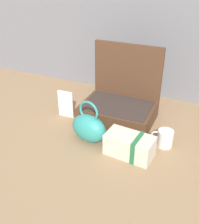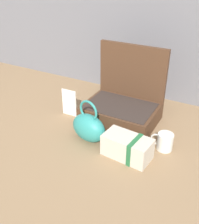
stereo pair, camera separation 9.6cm
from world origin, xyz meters
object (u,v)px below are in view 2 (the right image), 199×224
(teal_pouch_handbag, at_px, (89,127))
(cream_toiletry_bag, at_px, (128,147))
(open_suitcase, at_px, (123,105))
(coffee_mug, at_px, (164,141))
(info_card_left, at_px, (69,103))

(teal_pouch_handbag, distance_m, cream_toiletry_bag, 0.22)
(open_suitcase, xyz_separation_m, coffee_mug, (0.28, -0.15, -0.05))
(open_suitcase, height_order, info_card_left, open_suitcase)
(teal_pouch_handbag, bearing_deg, open_suitcase, 76.37)
(cream_toiletry_bag, distance_m, coffee_mug, 0.18)
(open_suitcase, bearing_deg, info_card_left, -160.38)
(cream_toiletry_bag, relative_size, coffee_mug, 2.09)
(cream_toiletry_bag, bearing_deg, teal_pouch_handbag, 172.60)
(coffee_mug, distance_m, info_card_left, 0.56)
(teal_pouch_handbag, height_order, cream_toiletry_bag, teal_pouch_handbag)
(open_suitcase, relative_size, info_card_left, 2.53)
(teal_pouch_handbag, bearing_deg, info_card_left, 144.08)
(open_suitcase, distance_m, info_card_left, 0.30)
(teal_pouch_handbag, xyz_separation_m, cream_toiletry_bag, (0.22, -0.03, -0.02))
(open_suitcase, height_order, teal_pouch_handbag, open_suitcase)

